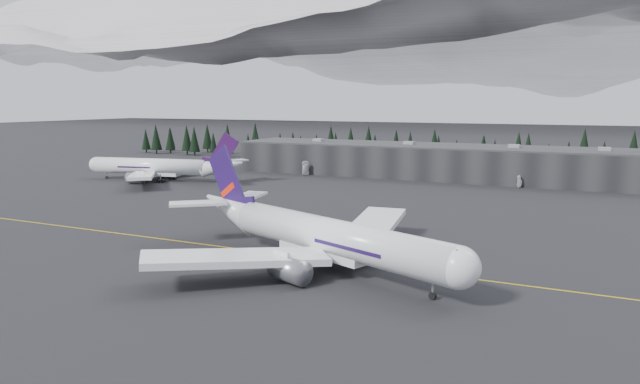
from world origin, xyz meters
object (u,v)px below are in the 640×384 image
at_px(gse_vehicle_a, 306,173).
at_px(gse_vehicle_b, 519,186).
at_px(jet_main, 313,233).
at_px(terminal, 433,161).
at_px(jet_parked, 163,167).

bearing_deg(gse_vehicle_a, gse_vehicle_b, -28.12).
height_order(jet_main, gse_vehicle_a, jet_main).
xyz_separation_m(jet_main, gse_vehicle_a, (-58.10, 113.01, -4.93)).
height_order(terminal, jet_parked, jet_parked).
bearing_deg(gse_vehicle_b, terminal, -138.97).
relative_size(terminal, gse_vehicle_a, 27.58).
distance_m(terminal, jet_main, 130.53).
bearing_deg(gse_vehicle_a, jet_main, -91.63).
distance_m(terminal, gse_vehicle_a, 51.03).
bearing_deg(terminal, gse_vehicle_a, -160.29).
bearing_deg(gse_vehicle_b, gse_vehicle_a, -113.09).
bearing_deg(jet_parked, terminal, -159.15).
xyz_separation_m(jet_parked, gse_vehicle_b, (122.68, 38.65, -4.51)).
distance_m(jet_parked, gse_vehicle_a, 55.60).
xyz_separation_m(terminal, jet_main, (10.34, -130.12, -0.56)).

